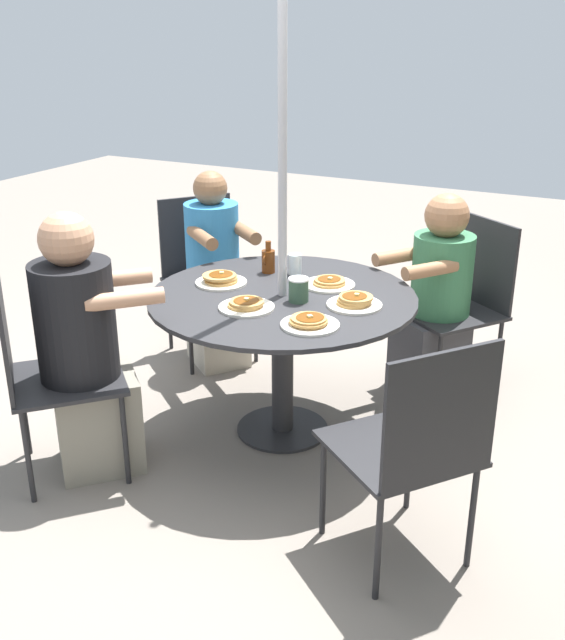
{
  "coord_description": "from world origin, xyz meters",
  "views": [
    {
      "loc": [
        2.9,
        1.48,
        1.91
      ],
      "look_at": [
        0.0,
        0.0,
        0.59
      ],
      "focal_mm": 42.0,
      "sensor_mm": 36.0,
      "label": 1
    }
  ],
  "objects_px": {
    "pancake_plate_a": "(329,283)",
    "pancake_plate_b": "(309,323)",
    "pancake_plate_e": "(221,280)",
    "patio_chair_north": "(42,366)",
    "drinking_glass_a": "(295,264)",
    "diner_north": "(85,356)",
    "pancake_plate_d": "(246,305)",
    "patio_chair_west": "(204,267)",
    "patio_chair_east": "(416,442)",
    "patio_table": "(282,319)",
    "coffee_cup": "(299,290)",
    "patio_chair_south": "(463,295)",
    "diner_west": "(215,277)",
    "pancake_plate_c": "(354,302)",
    "diner_south": "(436,304)",
    "syrup_bottle": "(268,260)"
  },
  "relations": [
    {
      "from": "pancake_plate_a",
      "to": "pancake_plate_b",
      "type": "relative_size",
      "value": 1.0
    },
    {
      "from": "pancake_plate_a",
      "to": "pancake_plate_e",
      "type": "xyz_separation_m",
      "value": [
        0.21,
        -0.48,
        0.01
      ]
    },
    {
      "from": "patio_chair_north",
      "to": "drinking_glass_a",
      "type": "relative_size",
      "value": 9.04
    },
    {
      "from": "drinking_glass_a",
      "to": "diner_north",
      "type": "bearing_deg",
      "value": -29.21
    },
    {
      "from": "pancake_plate_b",
      "to": "pancake_plate_d",
      "type": "xyz_separation_m",
      "value": [
        -0.06,
        -0.34,
        -0.0
      ]
    },
    {
      "from": "patio_chair_north",
      "to": "patio_chair_west",
      "type": "relative_size",
      "value": 1.0
    },
    {
      "from": "patio_chair_north",
      "to": "patio_chair_east",
      "type": "xyz_separation_m",
      "value": [
        -0.13,
        1.61,
        0.0
      ]
    },
    {
      "from": "patio_chair_north",
      "to": "diner_north",
      "type": "relative_size",
      "value": 0.78
    },
    {
      "from": "patio_table",
      "to": "patio_chair_north",
      "type": "xyz_separation_m",
      "value": [
        0.8,
        -0.75,
        -0.06
      ]
    },
    {
      "from": "patio_chair_north",
      "to": "coffee_cup",
      "type": "relative_size",
      "value": 8.46
    },
    {
      "from": "patio_chair_south",
      "to": "diner_west",
      "type": "distance_m",
      "value": 1.4
    },
    {
      "from": "diner_north",
      "to": "coffee_cup",
      "type": "relative_size",
      "value": 10.78
    },
    {
      "from": "pancake_plate_b",
      "to": "pancake_plate_c",
      "type": "xyz_separation_m",
      "value": [
        -0.3,
        0.08,
        0.0
      ]
    },
    {
      "from": "diner_south",
      "to": "coffee_cup",
      "type": "height_order",
      "value": "diner_south"
    },
    {
      "from": "patio_chair_east",
      "to": "diner_north",
      "type": "bearing_deg",
      "value": 127.55
    },
    {
      "from": "patio_chair_north",
      "to": "pancake_plate_a",
      "type": "xyz_separation_m",
      "value": [
        -1.01,
        0.89,
        0.2
      ]
    },
    {
      "from": "diner_west",
      "to": "coffee_cup",
      "type": "distance_m",
      "value": 1.05
    },
    {
      "from": "diner_south",
      "to": "pancake_plate_e",
      "type": "height_order",
      "value": "diner_south"
    },
    {
      "from": "patio_chair_east",
      "to": "diner_south",
      "type": "bearing_deg",
      "value": 51.19
    },
    {
      "from": "patio_table",
      "to": "diner_north",
      "type": "relative_size",
      "value": 1.05
    },
    {
      "from": "pancake_plate_a",
      "to": "syrup_bottle",
      "type": "bearing_deg",
      "value": -97.89
    },
    {
      "from": "diner_west",
      "to": "pancake_plate_b",
      "type": "distance_m",
      "value": 1.32
    },
    {
      "from": "diner_west",
      "to": "pancake_plate_c",
      "type": "xyz_separation_m",
      "value": [
        0.54,
        1.07,
        0.21
      ]
    },
    {
      "from": "diner_north",
      "to": "drinking_glass_a",
      "type": "relative_size",
      "value": 11.51
    },
    {
      "from": "pancake_plate_a",
      "to": "drinking_glass_a",
      "type": "bearing_deg",
      "value": -110.58
    },
    {
      "from": "patio_chair_west",
      "to": "pancake_plate_e",
      "type": "distance_m",
      "value": 0.87
    },
    {
      "from": "patio_chair_north",
      "to": "pancake_plate_d",
      "type": "height_order",
      "value": "patio_chair_north"
    },
    {
      "from": "pancake_plate_a",
      "to": "coffee_cup",
      "type": "relative_size",
      "value": 2.25
    },
    {
      "from": "coffee_cup",
      "to": "drinking_glass_a",
      "type": "relative_size",
      "value": 1.07
    },
    {
      "from": "syrup_bottle",
      "to": "coffee_cup",
      "type": "relative_size",
      "value": 1.47
    },
    {
      "from": "diner_south",
      "to": "pancake_plate_d",
      "type": "height_order",
      "value": "diner_south"
    },
    {
      "from": "patio_chair_north",
      "to": "pancake_plate_e",
      "type": "xyz_separation_m",
      "value": [
        -0.81,
        0.41,
        0.21
      ]
    },
    {
      "from": "patio_table",
      "to": "syrup_bottle",
      "type": "distance_m",
      "value": 0.39
    },
    {
      "from": "pancake_plate_e",
      "to": "drinking_glass_a",
      "type": "bearing_deg",
      "value": 139.23
    },
    {
      "from": "patio_chair_north",
      "to": "pancake_plate_d",
      "type": "bearing_deg",
      "value": 82.83
    },
    {
      "from": "patio_chair_west",
      "to": "syrup_bottle",
      "type": "distance_m",
      "value": 0.81
    },
    {
      "from": "patio_table",
      "to": "pancake_plate_e",
      "type": "xyz_separation_m",
      "value": [
        -0.01,
        -0.34,
        0.14
      ]
    },
    {
      "from": "pancake_plate_c",
      "to": "pancake_plate_d",
      "type": "relative_size",
      "value": 1.0
    },
    {
      "from": "pancake_plate_c",
      "to": "syrup_bottle",
      "type": "distance_m",
      "value": 0.62
    },
    {
      "from": "patio_chair_south",
      "to": "diner_south",
      "type": "bearing_deg",
      "value": 90.0
    },
    {
      "from": "patio_chair_south",
      "to": "coffee_cup",
      "type": "height_order",
      "value": "patio_chair_south"
    },
    {
      "from": "coffee_cup",
      "to": "syrup_bottle",
      "type": "bearing_deg",
      "value": -133.81
    },
    {
      "from": "coffee_cup",
      "to": "drinking_glass_a",
      "type": "xyz_separation_m",
      "value": [
        -0.34,
        -0.19,
        -0.0
      ]
    },
    {
      "from": "patio_chair_south",
      "to": "pancake_plate_c",
      "type": "height_order",
      "value": "patio_chair_south"
    },
    {
      "from": "syrup_bottle",
      "to": "coffee_cup",
      "type": "bearing_deg",
      "value": 46.19
    },
    {
      "from": "patio_chair_east",
      "to": "drinking_glass_a",
      "type": "bearing_deg",
      "value": 82.13
    },
    {
      "from": "pancake_plate_c",
      "to": "coffee_cup",
      "type": "relative_size",
      "value": 2.25
    },
    {
      "from": "pancake_plate_a",
      "to": "syrup_bottle",
      "type": "xyz_separation_m",
      "value": [
        -0.05,
        -0.36,
        0.05
      ]
    },
    {
      "from": "coffee_cup",
      "to": "diner_south",
      "type": "bearing_deg",
      "value": 151.55
    },
    {
      "from": "diner_south",
      "to": "pancake_plate_a",
      "type": "xyz_separation_m",
      "value": [
        0.53,
        -0.39,
        0.22
      ]
    }
  ]
}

